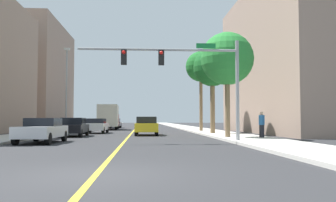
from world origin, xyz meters
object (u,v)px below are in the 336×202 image
object	(u,v)px
car_gray	(115,123)
car_black	(73,127)
palm_near	(227,59)
palm_mid	(212,68)
car_red	(144,123)
delivery_truck	(109,117)
car_silver	(42,130)
traffic_signal_mast	(188,68)
car_yellow	(147,126)
street_lamp	(66,85)
palm_far	(201,67)
car_white	(96,126)
pedestrian	(262,125)

from	to	relation	value
car_gray	car_black	size ratio (longest dim) A/B	0.97
palm_near	palm_mid	bearing A→B (deg)	87.43
car_red	delivery_truck	size ratio (longest dim) A/B	0.54
car_silver	delivery_truck	size ratio (longest dim) A/B	0.59
car_gray	car_red	bearing A→B (deg)	55.25
palm_mid	traffic_signal_mast	bearing A→B (deg)	-108.08
car_red	car_silver	xyz separation A→B (m)	(-5.82, -42.27, -0.04)
palm_near	car_yellow	distance (m)	9.55
car_silver	delivery_truck	world-z (taller)	delivery_truck
car_red	car_black	world-z (taller)	car_red
street_lamp	palm_far	distance (m)	13.84
car_silver	car_black	size ratio (longest dim) A/B	0.96
car_gray	palm_near	bearing A→B (deg)	-72.31
car_white	car_gray	world-z (taller)	car_gray
car_yellow	pedestrian	bearing A→B (deg)	-44.04
car_red	car_black	bearing A→B (deg)	-97.78
car_red	car_gray	bearing A→B (deg)	-124.07
car_yellow	car_black	size ratio (longest dim) A/B	0.98
car_yellow	delivery_truck	xyz separation A→B (m)	(-4.72, 16.51, 0.88)
palm_far	car_white	world-z (taller)	palm_far
palm_near	car_black	size ratio (longest dim) A/B	1.54
pedestrian	car_red	bearing A→B (deg)	164.31
palm_far	car_yellow	xyz separation A→B (m)	(-5.75, -7.11, -6.01)
pedestrian	palm_far	bearing A→B (deg)	160.19
palm_near	pedestrian	distance (m)	4.90
delivery_truck	pedestrian	bearing A→B (deg)	-64.80
palm_near	car_gray	xyz separation A→B (m)	(-10.00, 32.71, -4.61)
car_white	street_lamp	bearing A→B (deg)	155.27
car_silver	pedestrian	bearing A→B (deg)	-168.25
street_lamp	pedestrian	distance (m)	20.62
palm_mid	palm_far	world-z (taller)	palm_far
car_red	pedestrian	world-z (taller)	pedestrian
delivery_truck	pedestrian	distance (m)	26.70
palm_far	car_black	world-z (taller)	palm_far
palm_near	car_red	bearing A→B (deg)	97.89
palm_far	delivery_truck	distance (m)	14.97
palm_mid	car_black	bearing A→B (deg)	-168.74
palm_far	delivery_truck	bearing A→B (deg)	138.07
car_black	traffic_signal_mast	bearing A→B (deg)	132.22
palm_near	pedestrian	xyz separation A→B (m)	(2.03, -0.83, -4.38)
delivery_truck	car_red	bearing A→B (deg)	72.29
palm_far	pedestrian	bearing A→B (deg)	-83.55
car_yellow	car_gray	xyz separation A→B (m)	(-4.66, 26.25, -0.03)
car_silver	car_black	bearing A→B (deg)	-89.99
palm_far	car_yellow	world-z (taller)	palm_far
traffic_signal_mast	palm_mid	distance (m)	11.24
palm_mid	delivery_truck	bearing A→B (deg)	122.63
delivery_truck	car_yellow	bearing A→B (deg)	-75.79
car_gray	pedestrian	world-z (taller)	pedestrian
car_white	traffic_signal_mast	bearing A→B (deg)	-63.77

